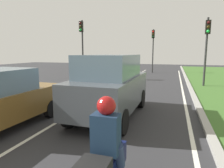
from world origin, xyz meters
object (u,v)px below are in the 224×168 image
(car_suv_ahead, at_px, (110,85))
(traffic_light_near_right, at_px, (207,40))
(traffic_light_far_median, at_px, (153,43))
(rider_person, at_px, (106,132))
(traffic_light_overhead_left, at_px, (82,39))

(car_suv_ahead, bearing_deg, traffic_light_near_right, 63.48)
(traffic_light_near_right, xyz_separation_m, traffic_light_far_median, (-4.50, 8.98, 0.27))
(rider_person, xyz_separation_m, traffic_light_near_right, (2.92, 12.30, 2.00))
(car_suv_ahead, xyz_separation_m, traffic_light_near_right, (4.21, 8.08, 2.02))
(car_suv_ahead, height_order, traffic_light_overhead_left, traffic_light_overhead_left)
(rider_person, height_order, traffic_light_overhead_left, traffic_light_overhead_left)
(car_suv_ahead, distance_m, traffic_light_near_right, 9.33)
(car_suv_ahead, height_order, rider_person, car_suv_ahead)
(rider_person, relative_size, traffic_light_overhead_left, 0.23)
(traffic_light_near_right, bearing_deg, traffic_light_overhead_left, 171.43)
(rider_person, bearing_deg, car_suv_ahead, 106.81)
(traffic_light_overhead_left, bearing_deg, traffic_light_near_right, -8.57)
(car_suv_ahead, relative_size, traffic_light_far_median, 0.90)
(traffic_light_near_right, distance_m, traffic_light_overhead_left, 10.09)
(car_suv_ahead, bearing_deg, rider_person, -71.87)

